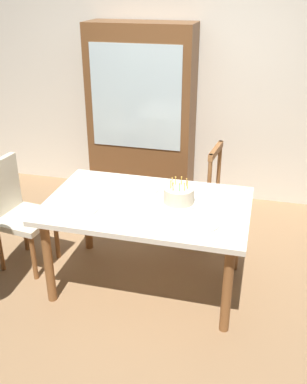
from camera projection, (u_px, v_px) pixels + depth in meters
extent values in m
plane|color=#93704C|center=(148.00, 282.00, 3.66)|extent=(6.40, 6.40, 0.00)
cube|color=silver|center=(192.00, 80.00, 4.71)|extent=(6.40, 0.10, 2.60)
cube|color=silver|center=(147.00, 206.00, 3.35)|extent=(1.54, 0.97, 0.04)
cylinder|color=brown|center=(48.00, 262.00, 3.32)|extent=(0.07, 0.07, 0.70)
cylinder|color=brown|center=(227.00, 290.00, 3.03)|extent=(0.07, 0.07, 0.70)
cylinder|color=brown|center=(87.00, 214.00, 4.00)|extent=(0.07, 0.07, 0.70)
cylinder|color=brown|center=(236.00, 233.00, 3.70)|extent=(0.07, 0.07, 0.70)
cylinder|color=silver|center=(179.00, 203.00, 3.34)|extent=(0.28, 0.28, 0.01)
cylinder|color=beige|center=(179.00, 195.00, 3.31)|extent=(0.23, 0.23, 0.12)
cylinder|color=yellow|center=(187.00, 186.00, 3.25)|extent=(0.01, 0.01, 0.05)
sphere|color=#FFC64C|center=(188.00, 182.00, 3.24)|extent=(0.01, 0.01, 0.01)
cylinder|color=#F2994C|center=(187.00, 183.00, 3.30)|extent=(0.01, 0.01, 0.05)
sphere|color=#FFC64C|center=(187.00, 179.00, 3.28)|extent=(0.01, 0.01, 0.01)
cylinder|color=yellow|center=(181.00, 181.00, 3.33)|extent=(0.01, 0.01, 0.05)
sphere|color=#FFC64C|center=(182.00, 177.00, 3.31)|extent=(0.01, 0.01, 0.01)
cylinder|color=yellow|center=(176.00, 181.00, 3.33)|extent=(0.01, 0.01, 0.05)
sphere|color=#FFC64C|center=(176.00, 177.00, 3.31)|extent=(0.01, 0.01, 0.01)
cylinder|color=#F2994C|center=(172.00, 182.00, 3.31)|extent=(0.01, 0.01, 0.05)
sphere|color=#FFC64C|center=(172.00, 178.00, 3.29)|extent=(0.01, 0.01, 0.01)
cylinder|color=yellow|center=(171.00, 185.00, 3.26)|extent=(0.01, 0.01, 0.05)
sphere|color=#FFC64C|center=(171.00, 181.00, 3.25)|extent=(0.01, 0.01, 0.01)
cylinder|color=#F2994C|center=(173.00, 187.00, 3.23)|extent=(0.01, 0.01, 0.05)
sphere|color=#FFC64C|center=(173.00, 183.00, 3.22)|extent=(0.01, 0.01, 0.01)
cylinder|color=#66CC72|center=(179.00, 188.00, 3.21)|extent=(0.01, 0.01, 0.05)
sphere|color=#FFC64C|center=(180.00, 184.00, 3.20)|extent=(0.01, 0.01, 0.01)
cylinder|color=yellow|center=(184.00, 188.00, 3.22)|extent=(0.01, 0.01, 0.05)
sphere|color=#FFC64C|center=(184.00, 183.00, 3.21)|extent=(0.01, 0.01, 0.01)
cylinder|color=silver|center=(84.00, 209.00, 3.24)|extent=(0.22, 0.22, 0.01)
cylinder|color=silver|center=(145.00, 189.00, 3.55)|extent=(0.22, 0.22, 0.01)
cylinder|color=silver|center=(203.00, 224.00, 3.04)|extent=(0.22, 0.22, 0.01)
cube|color=silver|center=(63.00, 208.00, 3.26)|extent=(0.18, 0.02, 0.01)
cube|color=silver|center=(126.00, 187.00, 3.59)|extent=(0.18, 0.06, 0.01)
cube|color=silver|center=(181.00, 221.00, 3.08)|extent=(0.18, 0.06, 0.01)
cube|color=tan|center=(192.00, 195.00, 4.12)|extent=(0.49, 0.49, 0.05)
cylinder|color=brown|center=(179.00, 207.00, 4.43)|extent=(0.04, 0.04, 0.42)
cylinder|color=brown|center=(168.00, 223.00, 4.14)|extent=(0.04, 0.04, 0.42)
cylinder|color=brown|center=(213.00, 213.00, 4.32)|extent=(0.04, 0.04, 0.42)
cylinder|color=brown|center=(203.00, 229.00, 4.03)|extent=(0.04, 0.04, 0.42)
cylinder|color=brown|center=(219.00, 167.00, 4.10)|extent=(0.04, 0.04, 0.50)
cylinder|color=brown|center=(209.00, 182.00, 3.80)|extent=(0.04, 0.04, 0.50)
cube|color=brown|center=(216.00, 151.00, 3.86)|extent=(0.09, 0.40, 0.06)
cube|color=beige|center=(25.00, 219.00, 3.72)|extent=(0.49, 0.49, 0.05)
cylinder|color=brown|center=(34.00, 257.00, 3.63)|extent=(0.04, 0.04, 0.42)
cylinder|color=brown|center=(57.00, 237.00, 3.91)|extent=(0.04, 0.04, 0.42)
cylinder|color=brown|center=(0.00, 249.00, 3.74)|extent=(0.04, 0.04, 0.42)
cylinder|color=brown|center=(25.00, 230.00, 4.02)|extent=(0.04, 0.04, 0.42)
cube|color=beige|center=(2.00, 188.00, 3.68)|extent=(0.10, 0.40, 0.50)
cube|color=brown|center=(142.00, 116.00, 4.72)|extent=(1.10, 0.44, 1.90)
cube|color=silver|center=(136.00, 98.00, 4.41)|extent=(0.94, 0.01, 1.04)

